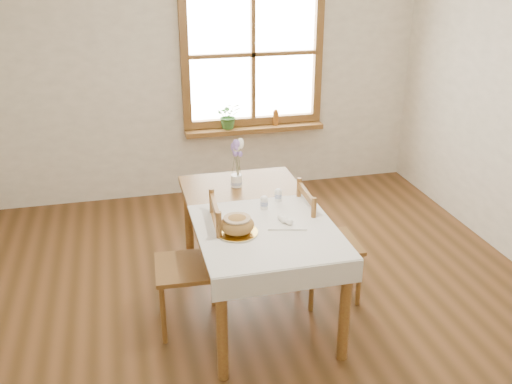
% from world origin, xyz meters
% --- Properties ---
extents(ground, '(5.00, 5.00, 0.00)m').
position_xyz_m(ground, '(0.00, 0.00, 0.00)').
color(ground, brown).
rests_on(ground, ground).
extents(room_walls, '(4.60, 5.10, 2.65)m').
position_xyz_m(room_walls, '(0.00, 0.00, 1.71)').
color(room_walls, white).
rests_on(room_walls, ground).
extents(window, '(1.46, 0.08, 1.46)m').
position_xyz_m(window, '(0.50, 2.47, 1.45)').
color(window, brown).
rests_on(window, ground).
extents(window_sill, '(1.46, 0.20, 0.05)m').
position_xyz_m(window_sill, '(0.50, 2.40, 0.69)').
color(window_sill, brown).
rests_on(window_sill, ground).
extents(dining_table, '(0.90, 1.60, 0.75)m').
position_xyz_m(dining_table, '(0.00, 0.30, 0.66)').
color(dining_table, brown).
rests_on(dining_table, ground).
extents(table_linen, '(0.91, 0.99, 0.01)m').
position_xyz_m(table_linen, '(0.00, -0.00, 0.76)').
color(table_linen, silver).
rests_on(table_linen, dining_table).
extents(chair_left, '(0.48, 0.46, 0.94)m').
position_xyz_m(chair_left, '(-0.51, 0.17, 0.47)').
color(chair_left, brown).
rests_on(chair_left, ground).
extents(chair_right, '(0.45, 0.43, 0.90)m').
position_xyz_m(chair_right, '(0.55, 0.28, 0.45)').
color(chair_right, brown).
rests_on(chair_right, ground).
extents(bread_plate, '(0.31, 0.31, 0.01)m').
position_xyz_m(bread_plate, '(-0.20, -0.01, 0.77)').
color(bread_plate, white).
rests_on(bread_plate, table_linen).
extents(bread_loaf, '(0.22, 0.22, 0.12)m').
position_xyz_m(bread_loaf, '(-0.20, -0.01, 0.83)').
color(bread_loaf, '#A8783B').
rests_on(bread_loaf, bread_plate).
extents(egg_napkin, '(0.30, 0.27, 0.01)m').
position_xyz_m(egg_napkin, '(0.15, 0.06, 0.77)').
color(egg_napkin, silver).
rests_on(egg_napkin, table_linen).
extents(eggs, '(0.23, 0.22, 0.04)m').
position_xyz_m(eggs, '(0.15, 0.06, 0.79)').
color(eggs, white).
rests_on(eggs, egg_napkin).
extents(salt_shaker, '(0.07, 0.07, 0.10)m').
position_xyz_m(salt_shaker, '(0.06, 0.31, 0.81)').
color(salt_shaker, white).
rests_on(salt_shaker, table_linen).
extents(pepper_shaker, '(0.06, 0.06, 0.10)m').
position_xyz_m(pepper_shaker, '(0.19, 0.42, 0.81)').
color(pepper_shaker, white).
rests_on(pepper_shaker, table_linen).
extents(flower_vase, '(0.09, 0.09, 0.09)m').
position_xyz_m(flower_vase, '(-0.04, 0.76, 0.80)').
color(flower_vase, white).
rests_on(flower_vase, dining_table).
extents(lavender_bouquet, '(0.15, 0.15, 0.28)m').
position_xyz_m(lavender_bouquet, '(-0.04, 0.76, 0.99)').
color(lavender_bouquet, '#795CA3').
rests_on(lavender_bouquet, flower_vase).
extents(potted_plant, '(0.26, 0.28, 0.21)m').
position_xyz_m(potted_plant, '(0.23, 2.40, 0.82)').
color(potted_plant, '#376C2B').
rests_on(potted_plant, window_sill).
extents(amber_bottle, '(0.06, 0.06, 0.17)m').
position_xyz_m(amber_bottle, '(0.73, 2.40, 0.80)').
color(amber_bottle, '#98551C').
rests_on(amber_bottle, window_sill).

